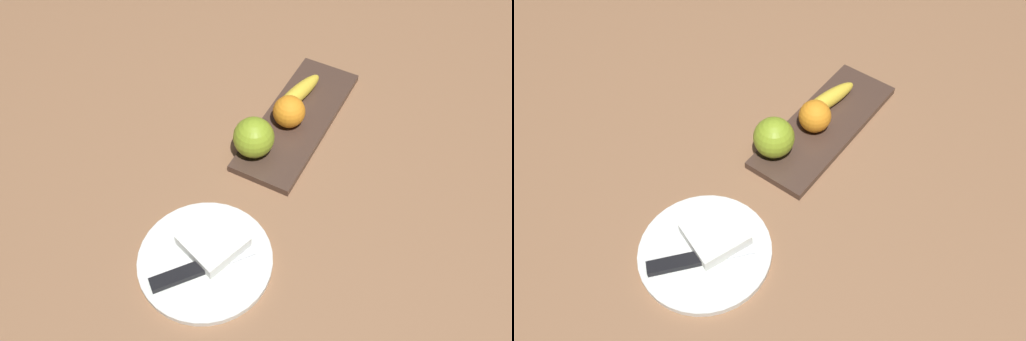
# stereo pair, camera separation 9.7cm
# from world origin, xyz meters

# --- Properties ---
(ground_plane) EXTENTS (2.40, 2.40, 0.00)m
(ground_plane) POSITION_xyz_m (0.00, 0.00, 0.00)
(ground_plane) COLOR #906443
(fruit_tray) EXTENTS (0.36, 0.13, 0.02)m
(fruit_tray) POSITION_xyz_m (0.03, -0.01, 0.01)
(fruit_tray) COLOR #473227
(fruit_tray) RESTS_ON ground_plane
(apple) EXTENTS (0.08, 0.08, 0.08)m
(apple) POSITION_xyz_m (-0.09, 0.03, 0.06)
(apple) COLOR #8DAD28
(apple) RESTS_ON fruit_tray
(banana) EXTENTS (0.15, 0.06, 0.03)m
(banana) POSITION_xyz_m (0.08, 0.01, 0.03)
(banana) COLOR yellow
(banana) RESTS_ON fruit_tray
(orange_near_apple) EXTENTS (0.07, 0.07, 0.07)m
(orange_near_apple) POSITION_xyz_m (0.01, 0.00, 0.05)
(orange_near_apple) COLOR orange
(orange_near_apple) RESTS_ON fruit_tray
(dinner_plate) EXTENTS (0.23, 0.23, 0.01)m
(dinner_plate) POSITION_xyz_m (-0.33, -0.01, 0.01)
(dinner_plate) COLOR white
(dinner_plate) RESTS_ON ground_plane
(folded_napkin) EXTENTS (0.12, 0.12, 0.02)m
(folded_napkin) POSITION_xyz_m (-0.31, -0.01, 0.03)
(folded_napkin) COLOR white
(folded_napkin) RESTS_ON dinner_plate
(knife) EXTENTS (0.15, 0.13, 0.01)m
(knife) POSITION_xyz_m (-0.38, 0.00, 0.02)
(knife) COLOR silver
(knife) RESTS_ON dinner_plate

